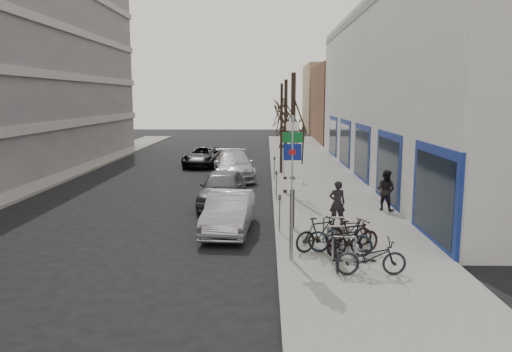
{
  "coord_description": "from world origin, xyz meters",
  "views": [
    {
      "loc": [
        1.68,
        -13.57,
        4.68
      ],
      "look_at": [
        1.34,
        3.36,
        2.0
      ],
      "focal_mm": 35.0,
      "sensor_mm": 36.0,
      "label": 1
    }
  ],
  "objects_px": {
    "meter_mid": "(276,182)",
    "bike_near_left": "(337,244)",
    "tree_near": "(293,114)",
    "pedestrian_near": "(337,203)",
    "tree_mid": "(286,110)",
    "parked_car_mid": "(223,188)",
    "lane_car": "(204,156)",
    "bike_far_inner": "(349,232)",
    "parked_car_front": "(229,213)",
    "bike_mid_curb": "(340,235)",
    "bike_rack": "(338,236)",
    "pedestrian_far": "(386,190)",
    "bike_mid_inner": "(320,233)",
    "meter_back": "(274,165)",
    "bike_near_right": "(353,237)",
    "tree_far": "(282,107)",
    "highway_sign_pole": "(292,179)",
    "meter_front": "(280,209)",
    "parked_car_back": "(234,165)",
    "bike_far_curb": "(371,254)"
  },
  "relations": [
    {
      "from": "bike_mid_inner",
      "to": "pedestrian_near",
      "type": "height_order",
      "value": "pedestrian_near"
    },
    {
      "from": "meter_mid",
      "to": "bike_near_left",
      "type": "distance_m",
      "value": 9.05
    },
    {
      "from": "meter_front",
      "to": "bike_far_inner",
      "type": "bearing_deg",
      "value": -39.25
    },
    {
      "from": "bike_far_inner",
      "to": "lane_car",
      "type": "height_order",
      "value": "lane_car"
    },
    {
      "from": "tree_far",
      "to": "bike_mid_curb",
      "type": "height_order",
      "value": "tree_far"
    },
    {
      "from": "bike_near_right",
      "to": "bike_mid_curb",
      "type": "distance_m",
      "value": 0.38
    },
    {
      "from": "meter_front",
      "to": "parked_car_back",
      "type": "relative_size",
      "value": 0.24
    },
    {
      "from": "parked_car_front",
      "to": "lane_car",
      "type": "xyz_separation_m",
      "value": [
        -2.95,
        16.9,
        -0.02
      ]
    },
    {
      "from": "meter_mid",
      "to": "parked_car_mid",
      "type": "relative_size",
      "value": 0.28
    },
    {
      "from": "parked_car_front",
      "to": "lane_car",
      "type": "distance_m",
      "value": 17.16
    },
    {
      "from": "tree_near",
      "to": "pedestrian_near",
      "type": "distance_m",
      "value": 3.57
    },
    {
      "from": "meter_back",
      "to": "bike_far_curb",
      "type": "distance_m",
      "value": 15.38
    },
    {
      "from": "meter_front",
      "to": "meter_back",
      "type": "height_order",
      "value": "same"
    },
    {
      "from": "meter_back",
      "to": "tree_near",
      "type": "bearing_deg",
      "value": -87.55
    },
    {
      "from": "meter_mid",
      "to": "bike_near_right",
      "type": "relative_size",
      "value": 0.71
    },
    {
      "from": "meter_back",
      "to": "parked_car_front",
      "type": "relative_size",
      "value": 0.3
    },
    {
      "from": "bike_mid_curb",
      "to": "tree_near",
      "type": "bearing_deg",
      "value": 40.64
    },
    {
      "from": "meter_mid",
      "to": "pedestrian_near",
      "type": "relative_size",
      "value": 0.79
    },
    {
      "from": "tree_near",
      "to": "parked_car_mid",
      "type": "height_order",
      "value": "tree_near"
    },
    {
      "from": "bike_mid_curb",
      "to": "pedestrian_near",
      "type": "distance_m",
      "value": 3.43
    },
    {
      "from": "tree_mid",
      "to": "parked_car_mid",
      "type": "xyz_separation_m",
      "value": [
        -2.8,
        -2.23,
        -3.33
      ]
    },
    {
      "from": "bike_far_inner",
      "to": "parked_car_mid",
      "type": "xyz_separation_m",
      "value": [
        -4.42,
        6.46,
        0.17
      ]
    },
    {
      "from": "tree_mid",
      "to": "parked_car_mid",
      "type": "distance_m",
      "value": 4.89
    },
    {
      "from": "meter_mid",
      "to": "bike_mid_inner",
      "type": "height_order",
      "value": "meter_mid"
    },
    {
      "from": "tree_near",
      "to": "pedestrian_near",
      "type": "xyz_separation_m",
      "value": [
        1.63,
        0.39,
        -3.15
      ]
    },
    {
      "from": "highway_sign_pole",
      "to": "lane_car",
      "type": "height_order",
      "value": "highway_sign_pole"
    },
    {
      "from": "bike_mid_curb",
      "to": "bike_mid_inner",
      "type": "distance_m",
      "value": 0.64
    },
    {
      "from": "bike_rack",
      "to": "pedestrian_near",
      "type": "bearing_deg",
      "value": 82.58
    },
    {
      "from": "bike_near_left",
      "to": "lane_car",
      "type": "height_order",
      "value": "lane_car"
    },
    {
      "from": "tree_far",
      "to": "meter_back",
      "type": "relative_size",
      "value": 4.33
    },
    {
      "from": "pedestrian_near",
      "to": "lane_car",
      "type": "bearing_deg",
      "value": -70.62
    },
    {
      "from": "parked_car_mid",
      "to": "tree_near",
      "type": "bearing_deg",
      "value": -53.96
    },
    {
      "from": "bike_near_right",
      "to": "bike_far_inner",
      "type": "relative_size",
      "value": 1.2
    },
    {
      "from": "lane_car",
      "to": "parked_car_front",
      "type": "bearing_deg",
      "value": -73.56
    },
    {
      "from": "bike_mid_inner",
      "to": "bike_rack",
      "type": "bearing_deg",
      "value": -144.77
    },
    {
      "from": "meter_back",
      "to": "pedestrian_near",
      "type": "bearing_deg",
      "value": -78.37
    },
    {
      "from": "bike_near_left",
      "to": "bike_far_inner",
      "type": "height_order",
      "value": "bike_near_left"
    },
    {
      "from": "bike_rack",
      "to": "pedestrian_near",
      "type": "xyz_separation_m",
      "value": [
        0.43,
        3.29,
        0.29
      ]
    },
    {
      "from": "bike_mid_curb",
      "to": "bike_far_inner",
      "type": "height_order",
      "value": "bike_mid_curb"
    },
    {
      "from": "bike_far_inner",
      "to": "parked_car_front",
      "type": "xyz_separation_m",
      "value": [
        -3.84,
        2.11,
        0.09
      ]
    },
    {
      "from": "bike_near_left",
      "to": "bike_mid_inner",
      "type": "distance_m",
      "value": 1.31
    },
    {
      "from": "parked_car_front",
      "to": "parked_car_back",
      "type": "distance_m",
      "value": 11.56
    },
    {
      "from": "tree_far",
      "to": "parked_car_front",
      "type": "height_order",
      "value": "tree_far"
    },
    {
      "from": "parked_car_mid",
      "to": "pedestrian_far",
      "type": "height_order",
      "value": "pedestrian_far"
    },
    {
      "from": "highway_sign_pole",
      "to": "bike_far_inner",
      "type": "xyz_separation_m",
      "value": [
        1.82,
        1.32,
        -1.85
      ]
    },
    {
      "from": "bike_far_inner",
      "to": "lane_car",
      "type": "xyz_separation_m",
      "value": [
        -6.79,
        19.01,
        0.07
      ]
    },
    {
      "from": "bike_near_right",
      "to": "parked_car_mid",
      "type": "height_order",
      "value": "parked_car_mid"
    },
    {
      "from": "bike_near_left",
      "to": "pedestrian_near",
      "type": "xyz_separation_m",
      "value": [
        0.61,
        4.32,
        0.22
      ]
    },
    {
      "from": "pedestrian_near",
      "to": "meter_back",
      "type": "bearing_deg",
      "value": -81.48
    },
    {
      "from": "parked_car_mid",
      "to": "lane_car",
      "type": "distance_m",
      "value": 12.77
    }
  ]
}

